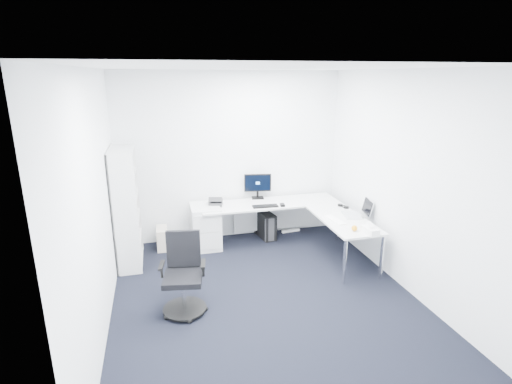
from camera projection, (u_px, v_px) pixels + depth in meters
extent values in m
plane|color=black|center=(265.00, 299.00, 4.87)|extent=(4.20, 4.20, 0.00)
plane|color=white|center=(267.00, 68.00, 4.10)|extent=(4.20, 4.20, 0.00)
cube|color=white|center=(231.00, 157.00, 6.44)|extent=(3.60, 0.02, 2.70)
cube|color=white|center=(356.00, 285.00, 2.53)|extent=(3.60, 0.02, 2.70)
cube|color=white|center=(96.00, 206.00, 4.06)|extent=(0.02, 4.20, 2.70)
cube|color=white|center=(407.00, 183.00, 4.91)|extent=(0.02, 4.20, 2.70)
cube|color=silver|center=(206.00, 226.00, 6.26)|extent=(0.44, 0.55, 0.68)
cube|color=black|center=(266.00, 225.00, 6.65)|extent=(0.26, 0.47, 0.43)
cube|color=beige|center=(162.00, 238.00, 6.24)|extent=(0.17, 0.36, 0.34)
cube|color=white|center=(291.00, 231.00, 6.94)|extent=(0.33, 0.09, 0.04)
cube|color=black|center=(265.00, 206.00, 6.20)|extent=(0.40, 0.16, 0.02)
cube|color=black|center=(282.00, 205.00, 6.24)|extent=(0.08, 0.12, 0.03)
cube|color=white|center=(335.00, 220.00, 5.63)|extent=(0.17, 0.42, 0.01)
sphere|color=orange|center=(354.00, 228.00, 5.24)|extent=(0.08, 0.08, 0.08)
cube|color=white|center=(370.00, 231.00, 5.15)|extent=(0.15, 0.26, 0.09)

